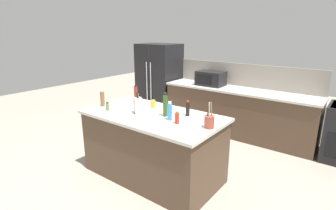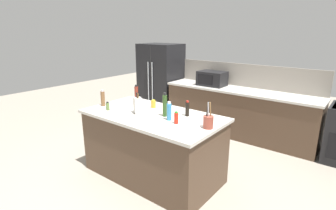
{
  "view_description": "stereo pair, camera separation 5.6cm",
  "coord_description": "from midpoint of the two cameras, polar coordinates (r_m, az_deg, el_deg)",
  "views": [
    {
      "loc": [
        2.24,
        -2.59,
        2.06
      ],
      "look_at": [
        0.0,
        0.35,
        0.99
      ],
      "focal_mm": 28.0,
      "sensor_mm": 36.0,
      "label": 1
    },
    {
      "loc": [
        2.29,
        -2.56,
        2.06
      ],
      "look_at": [
        0.0,
        0.35,
        0.99
      ],
      "focal_mm": 28.0,
      "sensor_mm": 36.0,
      "label": 2
    }
  ],
  "objects": [
    {
      "name": "ground_plane",
      "position": [
        4.0,
        -2.79,
        -14.89
      ],
      "size": [
        14.0,
        14.0,
        0.0
      ],
      "primitive_type": "plane",
      "color": "gray"
    },
    {
      "name": "back_counter_run",
      "position": [
        5.4,
        15.12,
        -1.55
      ],
      "size": [
        3.02,
        0.66,
        0.94
      ],
      "color": "#4C3828",
      "rests_on": "ground_plane"
    },
    {
      "name": "wall_backsplash",
      "position": [
        5.53,
        16.97,
        6.16
      ],
      "size": [
        2.98,
        0.03,
        0.46
      ],
      "primitive_type": "cube",
      "color": "gray",
      "rests_on": "back_counter_run"
    },
    {
      "name": "kitchen_island",
      "position": [
        3.78,
        -2.89,
        -8.74
      ],
      "size": [
        1.94,
        1.05,
        0.94
      ],
      "color": "#4C3828",
      "rests_on": "ground_plane"
    },
    {
      "name": "refrigerator",
      "position": [
        6.37,
        -1.33,
        5.35
      ],
      "size": [
        0.94,
        0.75,
        1.74
      ],
      "color": "black",
      "rests_on": "ground_plane"
    },
    {
      "name": "microwave",
      "position": [
        5.5,
        9.84,
        5.71
      ],
      "size": [
        0.55,
        0.39,
        0.29
      ],
      "color": "black",
      "rests_on": "back_counter_run"
    },
    {
      "name": "knife_block",
      "position": [
        3.62,
        -6.15,
        -0.1
      ],
      "size": [
        0.16,
        0.15,
        0.29
      ],
      "rotation": [
        0.0,
        0.0,
        -0.57
      ],
      "color": "beige",
      "rests_on": "kitchen_island"
    },
    {
      "name": "utensil_crock",
      "position": [
        3.11,
        9.27,
        -3.57
      ],
      "size": [
        0.12,
        0.12,
        0.32
      ],
      "color": "brown",
      "rests_on": "kitchen_island"
    },
    {
      "name": "olive_oil_bottle",
      "position": [
        3.47,
        -0.24,
        -0.06
      ],
      "size": [
        0.06,
        0.06,
        0.32
      ],
      "color": "#2D4C1E",
      "rests_on": "kitchen_island"
    },
    {
      "name": "dish_soap_bottle",
      "position": [
        3.33,
        0.74,
        -1.43
      ],
      "size": [
        0.06,
        0.06,
        0.25
      ],
      "color": "#3384BC",
      "rests_on": "kitchen_island"
    },
    {
      "name": "spice_jar_oregano",
      "position": [
        3.86,
        -12.58,
        -0.26
      ],
      "size": [
        0.05,
        0.05,
        0.12
      ],
      "color": "#567038",
      "rests_on": "kitchen_island"
    },
    {
      "name": "honey_jar",
      "position": [
        3.89,
        -2.79,
        0.24
      ],
      "size": [
        0.07,
        0.07,
        0.12
      ],
      "color": "gold",
      "rests_on": "kitchen_island"
    },
    {
      "name": "vinegar_bottle",
      "position": [
        4.29,
        -6.53,
        2.58
      ],
      "size": [
        0.06,
        0.06,
        0.26
      ],
      "color": "maroon",
      "rests_on": "kitchen_island"
    },
    {
      "name": "pepper_grinder",
      "position": [
        4.07,
        -13.62,
        1.42
      ],
      "size": [
        0.06,
        0.06,
        0.25
      ],
      "color": "brown",
      "rests_on": "kitchen_island"
    },
    {
      "name": "hot_sauce_bottle",
      "position": [
        3.22,
        2.31,
        -2.83
      ],
      "size": [
        0.05,
        0.05,
        0.15
      ],
      "color": "red",
      "rests_on": "kitchen_island"
    },
    {
      "name": "soy_sauce_bottle",
      "position": [
        3.51,
        4.68,
        -0.83
      ],
      "size": [
        0.05,
        0.05,
        0.21
      ],
      "color": "black",
      "rests_on": "kitchen_island"
    }
  ]
}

